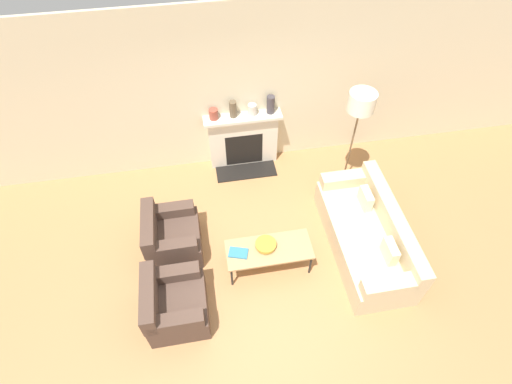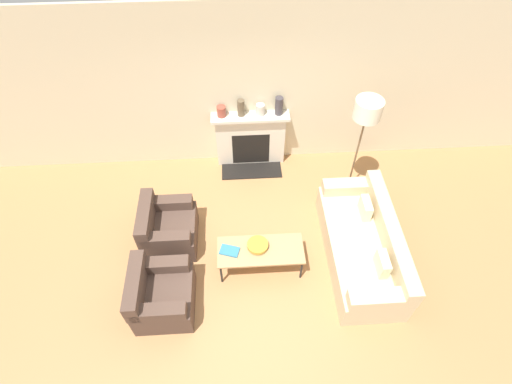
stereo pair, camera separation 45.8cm
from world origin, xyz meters
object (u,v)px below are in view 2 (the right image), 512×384
armchair_far (167,229)px  floor_lamp (366,118)px  mantel_vase_center_right (260,110)px  mantel_vase_right (279,106)px  couch (363,246)px  bowl (258,245)px  armchair_near (160,295)px  book (230,251)px  mantel_vase_center_left (241,108)px  mantel_vase_left (221,111)px  coffee_table (261,251)px  fireplace (251,140)px

armchair_far → floor_lamp: size_ratio=0.45×
mantel_vase_center_right → mantel_vase_right: bearing=0.0°
couch → bowl: couch is taller
bowl → floor_lamp: (1.64, 1.36, 1.08)m
armchair_near → mantel_vase_center_right: (1.52, 2.78, 0.85)m
armchair_far → book: bearing=-120.3°
couch → armchair_far: couch is taller
mantel_vase_center_left → mantel_vase_right: (0.62, 0.00, 0.01)m
mantel_vase_right → floor_lamp: bearing=-35.9°
couch → book: couch is taller
mantel_vase_left → mantel_vase_right: (0.95, 0.00, 0.07)m
coffee_table → mantel_vase_center_left: 2.39m
fireplace → book: fireplace is taller
coffee_table → bowl: size_ratio=4.09×
armchair_far → floor_lamp: 3.36m
armchair_far → mantel_vase_left: bearing=-27.4°
couch → fireplace: bearing=-144.5°
armchair_near → floor_lamp: 3.78m
mantel_vase_center_left → mantel_vase_center_right: size_ratio=1.51×
armchair_far → mantel_vase_right: bearing=-47.0°
book → mantel_vase_right: mantel_vase_right is taller
couch → coffee_table: bearing=-87.1°
armchair_far → coffee_table: 1.49m
coffee_table → mantel_vase_center_right: bearing=86.4°
floor_lamp → mantel_vase_right: size_ratio=6.01×
floor_lamp → armchair_near: bearing=-146.9°
fireplace → armchair_near: bearing=-116.0°
book → armchair_far: bearing=167.3°
mantel_vase_center_left → couch: bearing=-52.2°
mantel_vase_left → mantel_vase_center_left: (0.32, 0.00, 0.05)m
floor_lamp → fireplace: bearing=153.3°
fireplace → coffee_table: fireplace is taller
couch → floor_lamp: bearing=176.1°
floor_lamp → mantel_vase_center_right: bearing=150.3°
couch → mantel_vase_right: mantel_vase_right is taller
armchair_near → book: (0.94, 0.53, 0.16)m
coffee_table → mantel_vase_right: mantel_vase_right is taller
armchair_near → mantel_vase_right: mantel_vase_right is taller
armchair_near → floor_lamp: size_ratio=0.45×
fireplace → mantel_vase_center_right: (0.17, 0.02, 0.64)m
fireplace → floor_lamp: 2.11m
armchair_near → mantel_vase_left: mantel_vase_left is taller
fireplace → mantel_vase_center_right: bearing=5.2°
couch → coffee_table: (-1.52, -0.08, 0.12)m
fireplace → mantel_vase_center_left: bearing=174.2°
coffee_table → fireplace: bearing=90.7°
book → floor_lamp: bearing=52.2°
mantel_vase_right → couch: bearing=-63.9°
couch → mantel_vase_center_left: (-1.69, 2.18, 0.90)m
coffee_table → mantel_vase_center_right: size_ratio=6.36×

